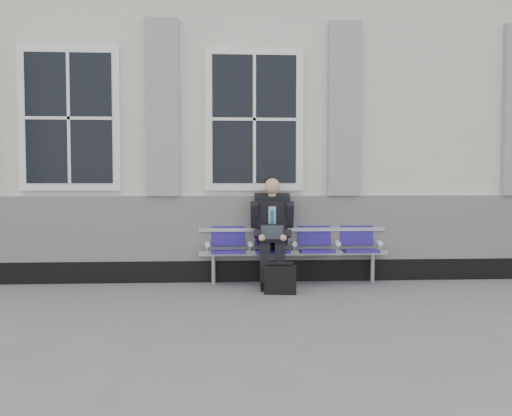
{
  "coord_description": "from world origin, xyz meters",
  "views": [
    {
      "loc": [
        -0.1,
        -6.43,
        1.44
      ],
      "look_at": [
        0.34,
        0.9,
        1.06
      ],
      "focal_mm": 40.0,
      "sensor_mm": 36.0,
      "label": 1
    }
  ],
  "objects": [
    {
      "name": "briefcase",
      "position": [
        0.63,
        0.59,
        0.19
      ],
      "size": [
        0.41,
        0.22,
        0.4
      ],
      "color": "black",
      "rests_on": "ground"
    },
    {
      "name": "ground",
      "position": [
        0.0,
        0.0,
        0.0
      ],
      "size": [
        70.0,
        70.0,
        0.0
      ],
      "primitive_type": "plane",
      "color": "slate",
      "rests_on": "ground"
    },
    {
      "name": "businessman",
      "position": [
        0.58,
        1.19,
        0.78
      ],
      "size": [
        0.6,
        0.8,
        1.44
      ],
      "color": "black",
      "rests_on": "ground"
    },
    {
      "name": "bench",
      "position": [
        0.89,
        1.32,
        0.55
      ],
      "size": [
        2.6,
        0.47,
        0.91
      ],
      "color": "#9EA0A3",
      "rests_on": "ground"
    },
    {
      "name": "station_building",
      "position": [
        -0.02,
        3.47,
        2.22
      ],
      "size": [
        14.4,
        4.4,
        4.49
      ],
      "color": "beige",
      "rests_on": "ground"
    }
  ]
}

